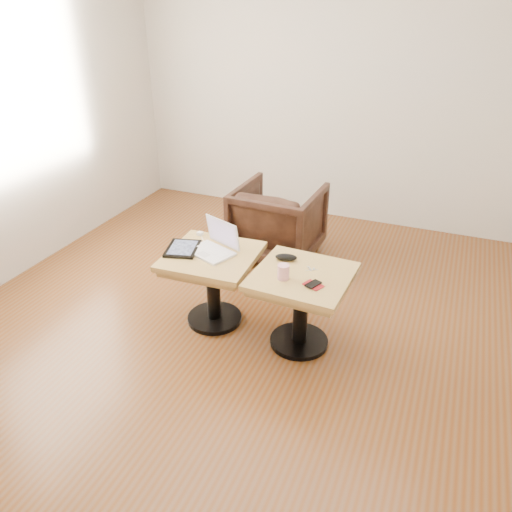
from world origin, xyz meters
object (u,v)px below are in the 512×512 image
at_px(side_table_left, 212,271).
at_px(side_table_right, 301,292).
at_px(striped_cup, 283,272).
at_px(armchair, 278,222).
at_px(laptop, 214,246).

bearing_deg(side_table_left, side_table_right, -4.91).
bearing_deg(striped_cup, side_table_right, 47.00).
xyz_separation_m(striped_cup, armchair, (-0.49, 1.27, -0.27)).
xyz_separation_m(laptop, armchair, (0.07, 1.10, -0.27)).
bearing_deg(armchair, side_table_right, 119.22).
relative_size(side_table_right, armchair, 0.87).
bearing_deg(armchair, side_table_left, 88.85).
bearing_deg(laptop, side_table_left, -75.05).
relative_size(laptop, armchair, 0.51).
height_order(laptop, striped_cup, laptop).
xyz_separation_m(side_table_left, side_table_right, (0.66, -0.02, 0.00)).
relative_size(side_table_left, laptop, 1.71).
distance_m(side_table_left, striped_cup, 0.61).
bearing_deg(side_table_right, side_table_left, -179.45).
height_order(side_table_left, armchair, armchair).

